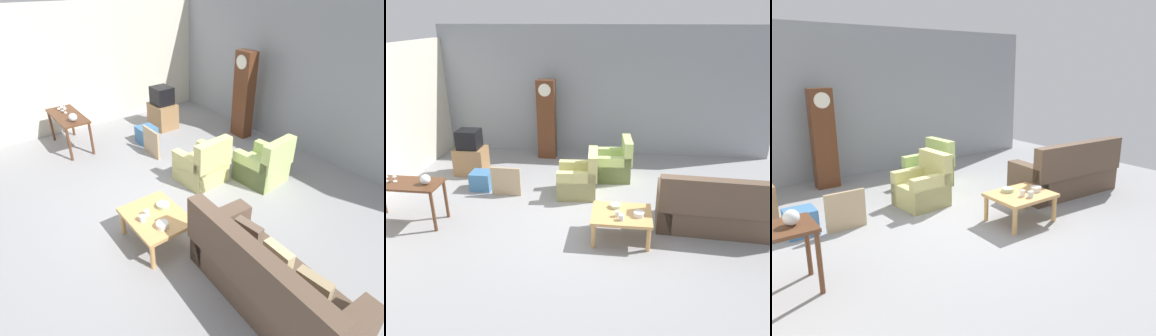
# 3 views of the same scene
# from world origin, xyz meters

# --- Properties ---
(ground_plane) EXTENTS (10.40, 10.40, 0.00)m
(ground_plane) POSITION_xyz_m (0.00, 0.00, 0.00)
(ground_plane) COLOR gray
(garage_door_wall) EXTENTS (8.40, 0.16, 3.20)m
(garage_door_wall) POSITION_xyz_m (0.00, 3.60, 1.60)
(garage_door_wall) COLOR gray
(garage_door_wall) RESTS_ON ground_plane
(couch_floral) EXTENTS (2.15, 1.00, 1.04)m
(couch_floral) POSITION_xyz_m (2.19, -0.07, 0.36)
(couch_floral) COLOR brown
(couch_floral) RESTS_ON ground_plane
(armchair_olive_near) EXTENTS (0.84, 0.81, 0.92)m
(armchair_olive_near) POSITION_xyz_m (-0.32, 1.00, 0.31)
(armchair_olive_near) COLOR #CCC67A
(armchair_olive_near) RESTS_ON ground_plane
(armchair_olive_far) EXTENTS (0.85, 0.83, 0.92)m
(armchair_olive_far) POSITION_xyz_m (0.36, 1.90, 0.31)
(armchair_olive_far) COLOR #B7D37A
(armchair_olive_far) RESTS_ON ground_plane
(coffee_table_wood) EXTENTS (0.96, 0.76, 0.45)m
(coffee_table_wood) POSITION_xyz_m (0.54, -0.53, 0.39)
(coffee_table_wood) COLOR tan
(coffee_table_wood) RESTS_ON ground_plane
(console_table_dark) EXTENTS (1.30, 0.56, 0.76)m
(console_table_dark) POSITION_xyz_m (-3.18, -0.46, 0.65)
(console_table_dark) COLOR #56331E
(console_table_dark) RESTS_ON ground_plane
(grandfather_clock) EXTENTS (0.44, 0.30, 1.97)m
(grandfather_clock) POSITION_xyz_m (-1.38, 3.03, 0.99)
(grandfather_clock) COLOR #562D19
(grandfather_clock) RESTS_ON ground_plane
(tv_stand_cabinet) EXTENTS (0.68, 0.52, 0.61)m
(tv_stand_cabinet) POSITION_xyz_m (-2.91, 1.78, 0.31)
(tv_stand_cabinet) COLOR #997047
(tv_stand_cabinet) RESTS_ON ground_plane
(tv_crt) EXTENTS (0.48, 0.44, 0.42)m
(tv_crt) POSITION_xyz_m (-2.91, 1.78, 0.82)
(tv_crt) COLOR black
(tv_crt) RESTS_ON tv_stand_cabinet
(framed_picture_leaning) EXTENTS (0.60, 0.05, 0.59)m
(framed_picture_leaning) POSITION_xyz_m (-1.78, 0.77, 0.30)
(framed_picture_leaning) COLOR tan
(framed_picture_leaning) RESTS_ON ground_plane
(storage_box_blue) EXTENTS (0.42, 0.40, 0.38)m
(storage_box_blue) POSITION_xyz_m (-2.38, 1.00, 0.19)
(storage_box_blue) COLOR teal
(storage_box_blue) RESTS_ON ground_plane
(glass_dome_cloche) EXTENTS (0.17, 0.17, 0.17)m
(glass_dome_cloche) POSITION_xyz_m (-2.75, -0.47, 0.85)
(glass_dome_cloche) COLOR silver
(glass_dome_cloche) RESTS_ON console_table_dark
(cup_white_porcelain) EXTENTS (0.08, 0.08, 0.09)m
(cup_white_porcelain) POSITION_xyz_m (0.47, -0.63, 0.50)
(cup_white_porcelain) COLOR white
(cup_white_porcelain) RESTS_ON coffee_table_wood
(cup_blue_rimmed) EXTENTS (0.09, 0.09, 0.09)m
(cup_blue_rimmed) POSITION_xyz_m (0.53, -0.74, 0.50)
(cup_blue_rimmed) COLOR silver
(cup_blue_rimmed) RESTS_ON coffee_table_wood
(bowl_white_stacked) EXTENTS (0.17, 0.17, 0.08)m
(bowl_white_stacked) POSITION_xyz_m (0.81, -0.59, 0.49)
(bowl_white_stacked) COLOR white
(bowl_white_stacked) RESTS_ON coffee_table_wood
(bowl_shallow_green) EXTENTS (0.19, 0.19, 0.06)m
(bowl_shallow_green) POSITION_xyz_m (0.43, -0.34, 0.48)
(bowl_shallow_green) COLOR #B2C69E
(bowl_shallow_green) RESTS_ON coffee_table_wood
(wine_glass_short) EXTENTS (0.08, 0.08, 0.17)m
(wine_glass_short) POSITION_xyz_m (-3.32, -0.44, 0.87)
(wine_glass_short) COLOR silver
(wine_glass_short) RESTS_ON console_table_dark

